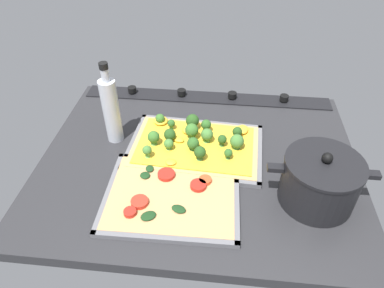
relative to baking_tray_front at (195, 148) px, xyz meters
The scene contains 8 objects.
ground_plane 4.10cm from the baking_tray_front, 110.50° to the left, with size 84.68×67.42×3.00cm, color #28282B.
stove_control_panel 26.83cm from the baking_tray_front, 92.73° to the right, with size 81.29×7.00×2.60cm.
baking_tray_front is the anchor object (origin of this frame).
broccoli_pizza 1.95cm from the baking_tray_front, 72.78° to the right, with size 35.25×24.00×6.04cm.
baking_tray_back 18.48cm from the baking_tray_front, 78.15° to the left, with size 32.33×26.60×1.30cm.
veggie_pizza_back 18.47cm from the baking_tray_front, 77.60° to the left, with size 29.89×24.16×1.90cm.
cooking_pot 34.02cm from the baking_tray_front, 153.38° to the left, with size 24.55×17.70×14.31cm.
oil_bottle 25.30cm from the baking_tray_front, ahead, with size 4.59×4.59×23.83cm.
Camera 1 is at (-5.55, 70.47, 63.88)cm, focal length 32.93 mm.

